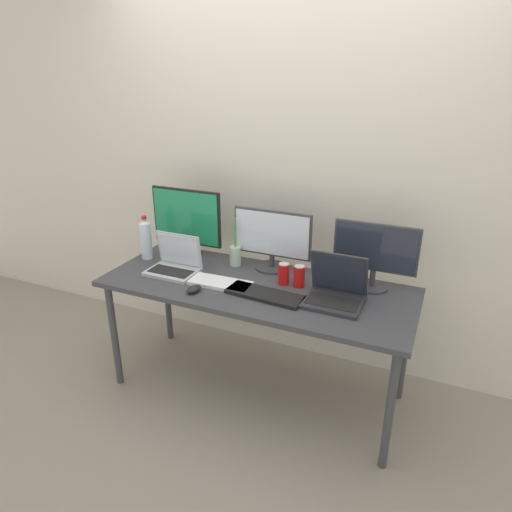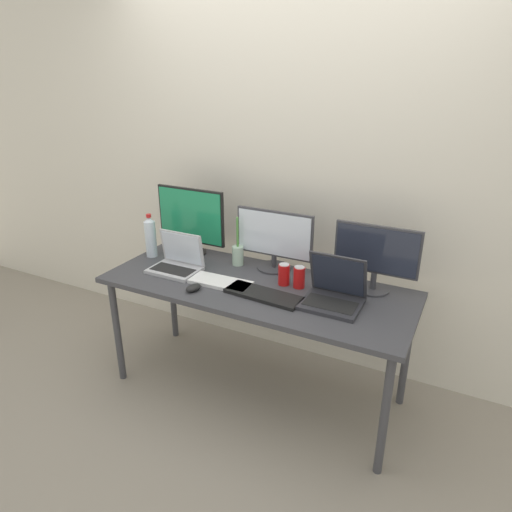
{
  "view_description": "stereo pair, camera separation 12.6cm",
  "coord_description": "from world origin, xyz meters",
  "px_view_note": "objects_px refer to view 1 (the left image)",
  "views": [
    {
      "loc": [
        0.96,
        -2.16,
        1.9
      ],
      "look_at": [
        0.0,
        0.0,
        0.92
      ],
      "focal_mm": 32.0,
      "sensor_mm": 36.0,
      "label": 1
    },
    {
      "loc": [
        1.07,
        -2.11,
        1.9
      ],
      "look_at": [
        0.0,
        0.0,
        0.92
      ],
      "focal_mm": 32.0,
      "sensor_mm": 36.0,
      "label": 2
    }
  ],
  "objects_px": {
    "work_desk": "(256,294)",
    "soda_can_near_keyboard": "(284,274)",
    "soda_can_by_laptop": "(299,276)",
    "mouse_by_keyboard": "(194,289)",
    "water_bottle": "(146,239)",
    "keyboard_aux": "(265,295)",
    "laptop_silver": "(175,263)",
    "keyboard_main": "(220,283)",
    "monitor_center": "(272,238)",
    "monitor_right": "(375,253)",
    "monitor_left": "(187,220)",
    "bamboo_vase": "(235,255)",
    "laptop_secondary": "(335,291)"
  },
  "relations": [
    {
      "from": "laptop_secondary",
      "to": "soda_can_by_laptop",
      "type": "bearing_deg",
      "value": 158.02
    },
    {
      "from": "laptop_secondary",
      "to": "water_bottle",
      "type": "height_order",
      "value": "water_bottle"
    },
    {
      "from": "work_desk",
      "to": "water_bottle",
      "type": "distance_m",
      "value": 0.84
    },
    {
      "from": "keyboard_main",
      "to": "soda_can_near_keyboard",
      "type": "relative_size",
      "value": 2.88
    },
    {
      "from": "monitor_center",
      "to": "water_bottle",
      "type": "height_order",
      "value": "monitor_center"
    },
    {
      "from": "monitor_left",
      "to": "laptop_secondary",
      "type": "relative_size",
      "value": 1.6
    },
    {
      "from": "laptop_secondary",
      "to": "soda_can_by_laptop",
      "type": "relative_size",
      "value": 2.43
    },
    {
      "from": "work_desk",
      "to": "laptop_secondary",
      "type": "bearing_deg",
      "value": -1.2
    },
    {
      "from": "laptop_silver",
      "to": "soda_can_by_laptop",
      "type": "distance_m",
      "value": 0.77
    },
    {
      "from": "laptop_secondary",
      "to": "soda_can_by_laptop",
      "type": "height_order",
      "value": "laptop_secondary"
    },
    {
      "from": "monitor_right",
      "to": "work_desk",
      "type": "bearing_deg",
      "value": -159.29
    },
    {
      "from": "laptop_silver",
      "to": "water_bottle",
      "type": "relative_size",
      "value": 1.05
    },
    {
      "from": "soda_can_near_keyboard",
      "to": "monitor_center",
      "type": "bearing_deg",
      "value": 129.42
    },
    {
      "from": "monitor_center",
      "to": "keyboard_aux",
      "type": "xyz_separation_m",
      "value": [
        0.11,
        -0.37,
        -0.19
      ]
    },
    {
      "from": "soda_can_by_laptop",
      "to": "mouse_by_keyboard",
      "type": "bearing_deg",
      "value": -148.66
    },
    {
      "from": "keyboard_aux",
      "to": "bamboo_vase",
      "type": "height_order",
      "value": "bamboo_vase"
    },
    {
      "from": "soda_can_by_laptop",
      "to": "keyboard_aux",
      "type": "bearing_deg",
      "value": -123.64
    },
    {
      "from": "keyboard_aux",
      "to": "bamboo_vase",
      "type": "bearing_deg",
      "value": 140.46
    },
    {
      "from": "work_desk",
      "to": "mouse_by_keyboard",
      "type": "relative_size",
      "value": 18.09
    },
    {
      "from": "keyboard_aux",
      "to": "soda_can_by_laptop",
      "type": "xyz_separation_m",
      "value": [
        0.13,
        0.19,
        0.05
      ]
    },
    {
      "from": "mouse_by_keyboard",
      "to": "water_bottle",
      "type": "height_order",
      "value": "water_bottle"
    },
    {
      "from": "monitor_left",
      "to": "keyboard_main",
      "type": "xyz_separation_m",
      "value": [
        0.41,
        -0.32,
        -0.23
      ]
    },
    {
      "from": "monitor_right",
      "to": "laptop_secondary",
      "type": "relative_size",
      "value": 1.51
    },
    {
      "from": "keyboard_aux",
      "to": "laptop_silver",
      "type": "bearing_deg",
      "value": 176.74
    },
    {
      "from": "soda_can_by_laptop",
      "to": "monitor_left",
      "type": "bearing_deg",
      "value": 169.62
    },
    {
      "from": "laptop_silver",
      "to": "keyboard_main",
      "type": "relative_size",
      "value": 0.83
    },
    {
      "from": "laptop_silver",
      "to": "bamboo_vase",
      "type": "height_order",
      "value": "bamboo_vase"
    },
    {
      "from": "keyboard_aux",
      "to": "bamboo_vase",
      "type": "relative_size",
      "value": 1.38
    },
    {
      "from": "keyboard_aux",
      "to": "soda_can_near_keyboard",
      "type": "xyz_separation_m",
      "value": [
        0.04,
        0.19,
        0.05
      ]
    },
    {
      "from": "mouse_by_keyboard",
      "to": "laptop_silver",
      "type": "bearing_deg",
      "value": 157.21
    },
    {
      "from": "keyboard_aux",
      "to": "soda_can_near_keyboard",
      "type": "distance_m",
      "value": 0.2
    },
    {
      "from": "work_desk",
      "to": "soda_can_near_keyboard",
      "type": "relative_size",
      "value": 14.27
    },
    {
      "from": "monitor_center",
      "to": "laptop_secondary",
      "type": "bearing_deg",
      "value": -29.53
    },
    {
      "from": "keyboard_aux",
      "to": "soda_can_by_laptop",
      "type": "height_order",
      "value": "soda_can_by_laptop"
    },
    {
      "from": "soda_can_near_keyboard",
      "to": "bamboo_vase",
      "type": "distance_m",
      "value": 0.4
    },
    {
      "from": "monitor_center",
      "to": "laptop_silver",
      "type": "bearing_deg",
      "value": -151.17
    },
    {
      "from": "laptop_silver",
      "to": "keyboard_aux",
      "type": "height_order",
      "value": "laptop_silver"
    },
    {
      "from": "mouse_by_keyboard",
      "to": "bamboo_vase",
      "type": "distance_m",
      "value": 0.44
    },
    {
      "from": "monitor_left",
      "to": "laptop_silver",
      "type": "height_order",
      "value": "monitor_left"
    },
    {
      "from": "keyboard_aux",
      "to": "mouse_by_keyboard",
      "type": "relative_size",
      "value": 4.36
    },
    {
      "from": "monitor_left",
      "to": "keyboard_main",
      "type": "relative_size",
      "value": 1.36
    },
    {
      "from": "mouse_by_keyboard",
      "to": "soda_can_by_laptop",
      "type": "height_order",
      "value": "soda_can_by_laptop"
    },
    {
      "from": "work_desk",
      "to": "keyboard_aux",
      "type": "xyz_separation_m",
      "value": [
        0.1,
        -0.11,
        0.07
      ]
    },
    {
      "from": "work_desk",
      "to": "monitor_center",
      "type": "bearing_deg",
      "value": 91.53
    },
    {
      "from": "monitor_right",
      "to": "laptop_silver",
      "type": "bearing_deg",
      "value": -167.11
    },
    {
      "from": "monitor_center",
      "to": "laptop_silver",
      "type": "height_order",
      "value": "monitor_center"
    },
    {
      "from": "monitor_center",
      "to": "soda_can_near_keyboard",
      "type": "bearing_deg",
      "value": -50.58
    },
    {
      "from": "laptop_secondary",
      "to": "mouse_by_keyboard",
      "type": "xyz_separation_m",
      "value": [
        -0.74,
        -0.22,
        -0.04
      ]
    },
    {
      "from": "work_desk",
      "to": "mouse_by_keyboard",
      "type": "bearing_deg",
      "value": -141.06
    },
    {
      "from": "keyboard_main",
      "to": "monitor_right",
      "type": "bearing_deg",
      "value": 19.53
    }
  ]
}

